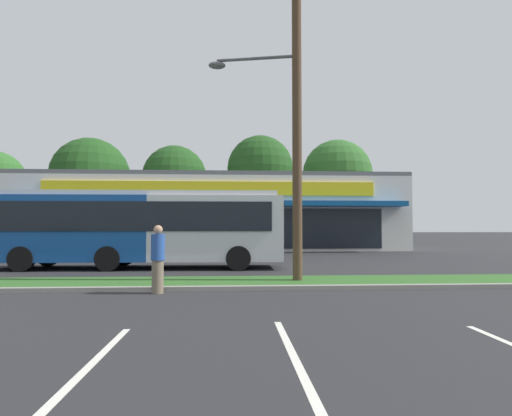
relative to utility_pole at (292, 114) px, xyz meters
The scene contains 12 objects.
grass_median 6.32m from the utility_pole, behind, with size 56.00×2.20×0.12m, color #2D5B23.
curb_lip 6.44m from the utility_pole, 160.73° to the right, with size 56.00×0.24×0.12m, color gray.
parking_stripe_1 10.25m from the utility_pole, 115.19° to the right, with size 0.12×4.80×0.01m, color silver.
parking_stripe_2 9.29m from the utility_pole, 97.94° to the right, with size 0.12×4.80×0.01m, color silver.
storefront_building 21.62m from the utility_pole, 99.02° to the left, with size 28.74×11.75×5.69m.
tree_left 34.74m from the utility_pole, 118.32° to the left, with size 7.96×7.96×10.85m.
tree_mid_left 31.22m from the utility_pole, 104.54° to the left, with size 6.54×6.54×10.10m.
tree_mid 28.38m from the utility_pole, 88.18° to the left, with size 6.54×6.54×10.82m.
tree_mid_right 33.43m from the utility_pole, 73.23° to the left, with size 7.62×7.62×11.26m.
utility_pole is the anchor object (origin of this frame).
city_bus 8.57m from the utility_pole, 139.11° to the left, with size 12.28×2.80×3.25m.
pedestrian_near_bench 6.12m from the utility_pole, 157.09° to the right, with size 0.37×0.37×1.82m.
Camera 1 is at (1.56, 1.05, 1.79)m, focal length 29.22 mm.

